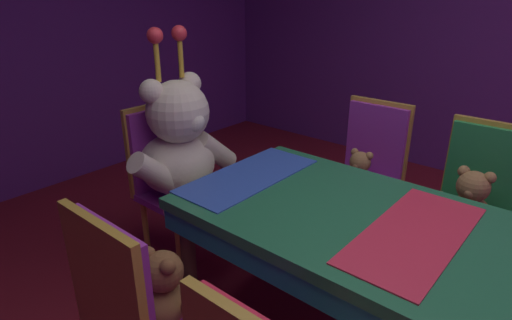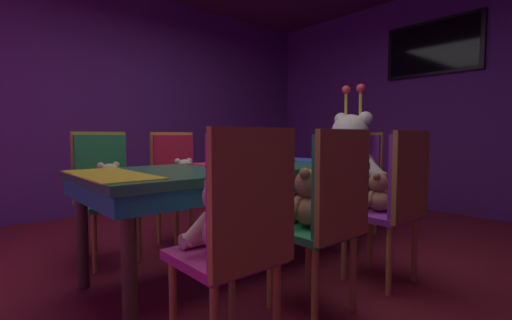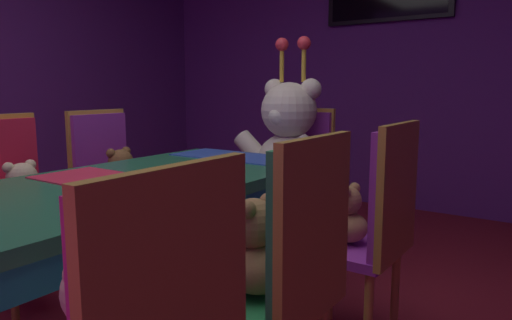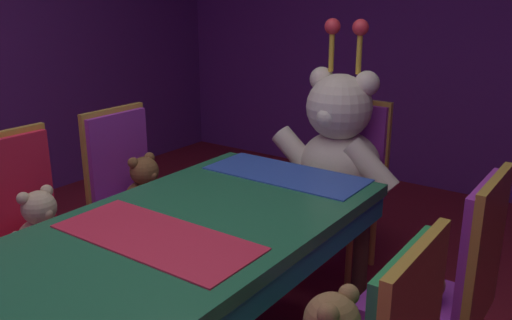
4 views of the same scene
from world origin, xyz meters
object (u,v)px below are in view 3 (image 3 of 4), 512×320
Objects in this scene: banquet_table at (115,204)px; teddy_right_1 at (252,252)px; king_teddy_bear at (288,143)px; teddy_left_1 at (24,195)px; throne_chair at (301,166)px; chair_right_2 at (378,217)px; teddy_left_2 at (122,177)px; chair_left_1 at (9,190)px; teddy_right_2 at (345,218)px; chair_right_1 at (291,262)px; chair_left_2 at (106,173)px.

banquet_table is 5.87× the size of teddy_right_1.
banquet_table is 2.07× the size of king_teddy_bear.
teddy_left_1 is 1.69m from throne_chair.
chair_right_2 is 1.00× the size of throne_chair.
chair_right_2 reaches higher than teddy_left_1.
teddy_left_2 reaches higher than banquet_table.
teddy_left_1 is at bearing 20.32° from chair_right_2.
chair_left_1 is 1.62m from king_teddy_bear.
chair_left_1 is 2.86× the size of teddy_right_1.
throne_chair is at bearing -51.40° from teddy_right_2.
teddy_right_2 is (-0.11, 0.64, -0.03)m from chair_right_1.
teddy_left_1 is 0.63m from chair_left_2.
chair_right_1 is (1.58, -0.05, 0.01)m from teddy_left_1.
chair_left_2 is at bearing 89.62° from chair_left_1.
king_teddy_bear is at bearing 90.00° from banquet_table.
teddy_left_1 is at bearing -77.00° from chair_left_2.
chair_right_1 reaches higher than banquet_table.
chair_left_1 is at bearing -1.64° from teddy_right_1.
teddy_right_2 is 0.28× the size of king_teddy_bear.
chair_right_2 is at bearing -0.50° from teddy_left_2.
throne_chair is at bearing 60.37° from chair_left_1.
king_teddy_bear is at bearing -63.23° from teddy_right_1.
throne_chair is (-0.89, 0.93, 0.00)m from chair_right_2.
chair_left_2 is 1.84m from chair_right_1.
banquet_table is 0.87m from chair_left_1.
chair_left_2 is at bearing -20.89° from chair_right_1.
chair_right_2 is at bearing -92.98° from chair_right_1.
chair_right_1 is at bearing 99.60° from teddy_right_2.
teddy_left_2 is (0.00, 0.61, 0.00)m from teddy_left_1.
chair_right_1 reaches higher than teddy_right_1.
teddy_left_1 reaches higher than banquet_table.
king_teddy_bear is at bearing -45.54° from teddy_right_2.
chair_left_1 is (-0.87, 0.02, -0.05)m from banquet_table.
king_teddy_bear is (-0.71, 1.40, 0.17)m from teddy_right_1.
teddy_right_2 is at bearing -0.00° from chair_right_2.
chair_left_1 is 3.09× the size of teddy_left_1.
banquet_table is at bearing -0.00° from throne_chair.
teddy_right_2 is at bearing -0.55° from teddy_left_2.
teddy_left_2 is (0.15, 0.00, -0.01)m from chair_left_2.
throne_chair is (0.72, 0.92, 0.01)m from teddy_left_2.
teddy_right_1 reaches higher than banquet_table.
banquet_table is 6.33× the size of teddy_left_1.
chair_left_2 reaches higher than teddy_left_1.
teddy_left_1 is 0.32× the size of chair_right_2.
king_teddy_bear is at bearing -58.65° from chair_right_1.
chair_left_1 is 1.00× the size of chair_right_2.
chair_left_2 reaches higher than teddy_right_2.
chair_left_1 is at bearing 18.76° from chair_right_2.
teddy_right_1 is at bearing -1.64° from chair_left_1.
king_teddy_bear reaches higher than banquet_table.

